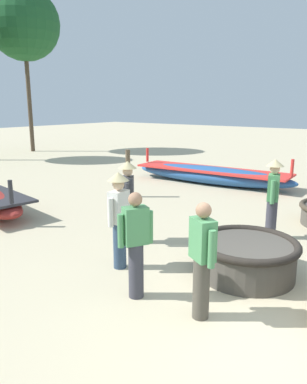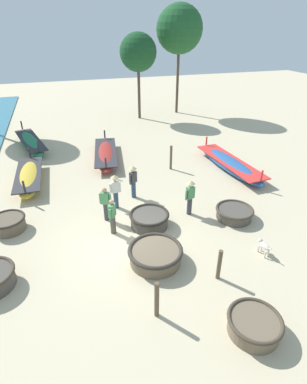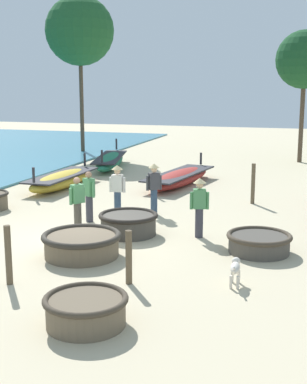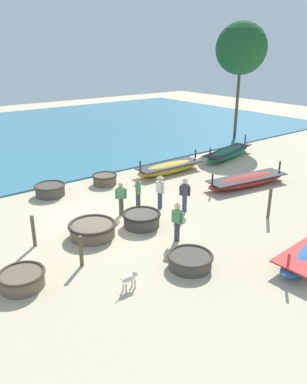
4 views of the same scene
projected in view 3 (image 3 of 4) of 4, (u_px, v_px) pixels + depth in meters
The scene contains 19 objects.
ground_plane at pixel (77, 239), 14.63m from camera, with size 80.00×80.00×0.00m, color #C6B793.
coracle_tilted at pixel (259, 242), 13.43m from camera, with size 1.64×1.64×0.49m.
coracle_weathered at pixel (128, 223), 15.04m from camera, with size 1.68×1.68×0.61m.
coracle_front_left at pixel (86, 309), 9.38m from camera, with size 1.52×1.52×0.54m.
coracle_nearest at pixel (82, 243), 13.15m from camera, with size 1.97×1.97×0.59m.
long_boat_white_hull at pixel (179, 178), 22.40m from camera, with size 2.08×5.46×1.10m.
long_boat_blue_hull at pixel (110, 161), 27.05m from camera, with size 2.42×5.72×1.22m.
long_boat_red_hull at pixel (62, 180), 21.84m from camera, with size 1.36×4.76×1.17m.
fisherman_hauling at pixel (117, 187), 16.95m from camera, with size 0.53×0.36×1.67m.
fisherman_by_coracle at pixel (154, 185), 17.29m from camera, with size 0.44×0.38×1.67m.
fisherman_standing_left at pixel (199, 204), 14.65m from camera, with size 0.51×0.36×1.67m.
fisherman_standing_right at pixel (77, 202), 15.36m from camera, with size 0.36×0.47×1.57m.
fisherman_with_hat at pixel (89, 195), 16.34m from camera, with size 0.47×0.36×1.57m.
dog at pixel (235, 268), 11.24m from camera, with size 0.24×0.69×0.55m.
mooring_post_inland at pixel (253, 184), 18.86m from camera, with size 0.14×0.14×1.44m, color brown.
mooring_post_shoreline at pixel (8, 255), 11.24m from camera, with size 0.14×0.14×1.29m, color brown.
mooring_post_mid_beach at pixel (129, 257), 11.27m from camera, with size 0.14×0.14×1.17m, color brown.
tree_leftmost at pixel (305, 60), 28.01m from camera, with size 3.06×3.06×6.97m.
tree_tall_back at pixel (80, 31), 31.62m from camera, with size 4.09×4.09×9.32m.
Camera 3 is at (6.19, -12.82, 4.18)m, focal length 50.00 mm.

